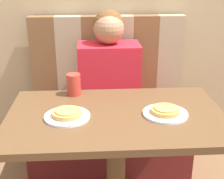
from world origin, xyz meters
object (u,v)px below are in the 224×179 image
Objects in this scene: plate_right at (165,114)px; drinking_cup at (74,85)px; person at (109,67)px; pizza_right at (165,110)px; plate_left at (67,116)px; pizza_left at (67,113)px.

drinking_cup is (-0.46, 0.29, 0.06)m from plate_right.
pizza_right is (0.24, -0.69, -0.01)m from person.
drinking_cup is at bearing -118.99° from person.
plate_left is 1.00× the size of plate_right.
person is 0.46m from drinking_cup.
person is at bearing 109.17° from pizza_right.
drinking_cup reaches higher than plate_left.
pizza_left is at bearing -180.00° from plate_right.
person is 4.98× the size of pizza_right.
pizza_left is (0.00, -0.00, 0.02)m from plate_left.
plate_left is 1.53× the size of pizza_right.
pizza_left and pizza_right have the same top height.
pizza_left is 1.00× the size of pizza_right.
plate_left is 1.82× the size of drinking_cup.
pizza_left is (-0.48, -0.00, 0.02)m from plate_right.
person reaches higher than drinking_cup.
person is at bearing 70.83° from pizza_left.
plate_left is 0.02m from pizza_left.
drinking_cup reaches higher than plate_right.
drinking_cup is (-0.46, 0.29, 0.04)m from pizza_right.
drinking_cup is at bearing 86.28° from pizza_left.
plate_right is (0.24, -0.69, -0.03)m from person.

